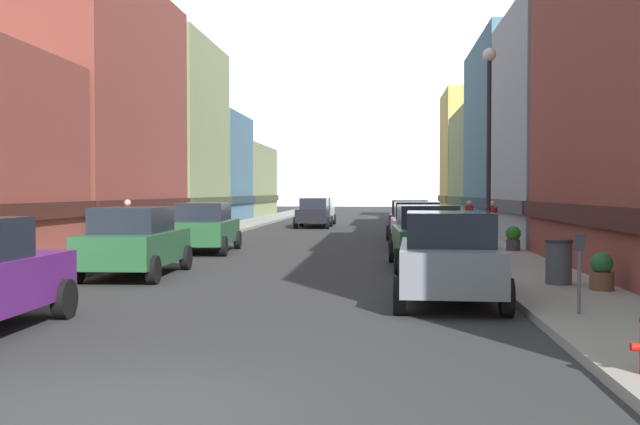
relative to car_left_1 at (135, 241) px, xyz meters
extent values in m
plane|color=#2E2E2E|center=(3.80, -11.64, -0.90)|extent=(400.00, 400.00, 0.00)
cube|color=gray|center=(-2.45, 23.36, -0.82)|extent=(2.50, 100.00, 0.15)
cube|color=gray|center=(10.05, 23.36, -0.82)|extent=(2.50, 100.00, 0.15)
cube|color=brown|center=(-7.56, 13.06, 4.70)|extent=(7.72, 12.46, 11.21)
cube|color=#3B1B16|center=(-7.56, 13.06, 0.70)|extent=(8.02, 12.46, 0.50)
cube|color=#8C9966|center=(-8.43, 24.94, 4.61)|extent=(9.45, 10.25, 11.01)
cube|color=#3F442D|center=(-8.43, 24.94, 0.70)|extent=(9.75, 10.25, 0.50)
cube|color=slate|center=(-6.70, 34.76, 2.96)|extent=(6.00, 8.88, 7.72)
cube|color=#22333F|center=(-6.70, 34.76, 0.70)|extent=(6.30, 8.88, 0.50)
cube|color=#8C9966|center=(-7.49, 45.88, 2.17)|extent=(7.58, 12.95, 6.13)
cube|color=#3F442D|center=(-7.49, 45.88, 0.70)|extent=(7.88, 12.95, 0.50)
cube|color=#99A5B2|center=(15.38, 12.20, 3.81)|extent=(8.17, 8.57, 9.42)
cube|color=#444A50|center=(15.38, 12.20, 0.70)|extent=(8.47, 8.57, 0.50)
cube|color=slate|center=(14.70, 22.40, 4.20)|extent=(6.79, 11.73, 10.20)
cube|color=#22333F|center=(14.70, 22.40, 0.70)|extent=(7.09, 11.73, 0.50)
cube|color=#8C9966|center=(16.19, 33.59, 2.92)|extent=(9.79, 10.54, 7.63)
cube|color=#3F442D|center=(16.19, 33.59, 0.70)|extent=(10.09, 10.54, 0.50)
cube|color=#D8B259|center=(16.19, 43.50, 4.25)|extent=(9.77, 8.35, 10.29)
cube|color=brown|center=(16.19, 43.50, 0.70)|extent=(10.07, 8.35, 0.50)
cylinder|color=black|center=(0.90, -6.34, -0.56)|extent=(0.23, 0.68, 0.68)
cube|color=#265933|center=(0.00, 0.06, -0.16)|extent=(1.97, 4.45, 0.80)
cube|color=#1E232D|center=(0.01, -0.19, 0.56)|extent=(1.66, 2.25, 0.64)
cylinder|color=black|center=(-0.97, 1.68, -0.56)|extent=(0.24, 0.69, 0.68)
cylinder|color=black|center=(0.87, 1.74, -0.56)|extent=(0.24, 0.69, 0.68)
cylinder|color=black|center=(-0.87, -1.61, -0.56)|extent=(0.24, 0.69, 0.68)
cylinder|color=black|center=(0.97, -1.56, -0.56)|extent=(0.24, 0.69, 0.68)
cube|color=#265933|center=(0.00, 7.69, -0.16)|extent=(2.05, 4.48, 0.80)
cube|color=#1E232D|center=(0.01, 7.44, 0.56)|extent=(1.70, 2.27, 0.64)
cylinder|color=black|center=(-1.00, 9.29, -0.56)|extent=(0.25, 0.69, 0.68)
cylinder|color=black|center=(0.84, 9.38, -0.56)|extent=(0.25, 0.69, 0.68)
cylinder|color=black|center=(-0.84, 5.99, -0.56)|extent=(0.25, 0.69, 0.68)
cylinder|color=black|center=(1.00, 6.08, -0.56)|extent=(0.25, 0.69, 0.68)
cube|color=slate|center=(7.60, -3.85, -0.16)|extent=(2.01, 4.47, 0.80)
cube|color=#1E232D|center=(7.59, -4.10, 0.56)|extent=(1.68, 2.26, 0.64)
cylinder|color=black|center=(6.74, -2.16, -0.56)|extent=(0.25, 0.69, 0.68)
cylinder|color=black|center=(8.58, -2.23, -0.56)|extent=(0.25, 0.69, 0.68)
cylinder|color=black|center=(6.61, -5.46, -0.56)|extent=(0.25, 0.69, 0.68)
cylinder|color=black|center=(8.45, -5.53, -0.56)|extent=(0.25, 0.69, 0.68)
cube|color=#265933|center=(7.60, 2.82, -0.16)|extent=(1.99, 4.46, 0.80)
cube|color=#1E232D|center=(7.59, 3.07, 0.56)|extent=(1.67, 2.25, 0.64)
cylinder|color=black|center=(8.57, 1.20, -0.56)|extent=(0.24, 0.69, 0.68)
cylinder|color=black|center=(6.73, 1.14, -0.56)|extent=(0.24, 0.69, 0.68)
cylinder|color=black|center=(8.46, 4.50, -0.56)|extent=(0.24, 0.69, 0.68)
cylinder|color=black|center=(6.62, 4.44, -0.56)|extent=(0.24, 0.69, 0.68)
cube|color=silver|center=(7.60, 9.94, -0.16)|extent=(1.90, 4.43, 0.80)
cube|color=#1E232D|center=(7.59, 10.19, 0.56)|extent=(1.63, 2.22, 0.64)
cylinder|color=black|center=(8.54, 8.30, -0.56)|extent=(0.23, 0.68, 0.68)
cylinder|color=black|center=(6.70, 8.28, -0.56)|extent=(0.23, 0.68, 0.68)
cylinder|color=black|center=(8.50, 11.60, -0.56)|extent=(0.23, 0.68, 0.68)
cylinder|color=black|center=(6.66, 11.58, -0.56)|extent=(0.23, 0.68, 0.68)
cube|color=#591E72|center=(7.60, 16.43, -0.16)|extent=(2.02, 4.47, 0.80)
cube|color=#1E232D|center=(7.59, 16.18, 0.56)|extent=(1.69, 2.26, 0.64)
cylinder|color=black|center=(6.75, 18.12, -0.56)|extent=(0.25, 0.69, 0.68)
cylinder|color=black|center=(8.59, 18.04, -0.56)|extent=(0.25, 0.69, 0.68)
cylinder|color=black|center=(6.61, 14.82, -0.56)|extent=(0.25, 0.69, 0.68)
cylinder|color=black|center=(8.45, 14.75, -0.56)|extent=(0.25, 0.69, 0.68)
cube|color=silver|center=(2.20, 29.46, -0.16)|extent=(1.84, 4.40, 0.80)
cube|color=#1E232D|center=(2.20, 29.71, 0.56)|extent=(1.60, 2.20, 0.64)
cylinder|color=black|center=(3.12, 27.81, -0.56)|extent=(0.22, 0.68, 0.68)
cylinder|color=black|center=(1.28, 27.81, -0.56)|extent=(0.22, 0.68, 0.68)
cylinder|color=black|center=(3.12, 31.11, -0.56)|extent=(0.22, 0.68, 0.68)
cylinder|color=black|center=(1.28, 31.11, -0.56)|extent=(0.22, 0.68, 0.68)
cube|color=black|center=(2.20, 26.42, -0.16)|extent=(1.84, 4.40, 0.80)
cube|color=#1E232D|center=(2.20, 26.67, 0.56)|extent=(1.60, 2.20, 0.64)
cylinder|color=black|center=(3.12, 24.77, -0.56)|extent=(0.22, 0.68, 0.68)
cylinder|color=black|center=(1.28, 24.77, -0.56)|extent=(0.22, 0.68, 0.68)
cylinder|color=black|center=(3.12, 28.07, -0.56)|extent=(0.22, 0.68, 0.68)
cylinder|color=black|center=(1.28, 28.07, -0.56)|extent=(0.22, 0.68, 0.68)
cylinder|color=red|center=(9.10, -10.18, -0.45)|extent=(0.10, 0.09, 0.09)
cylinder|color=#595960|center=(9.55, -6.03, -0.22)|extent=(0.06, 0.06, 1.05)
cube|color=#33383F|center=(9.55, -6.03, 0.44)|extent=(0.14, 0.10, 0.28)
cylinder|color=#4C5156|center=(10.15, -1.96, -0.30)|extent=(0.56, 0.56, 0.90)
cylinder|color=#2D2D33|center=(10.15, -1.96, 0.19)|extent=(0.59, 0.59, 0.08)
cylinder|color=brown|center=(-3.20, 5.74, -0.55)|extent=(0.39, 0.39, 0.40)
sphere|color=#1E592D|center=(-3.20, 5.74, -0.13)|extent=(0.54, 0.54, 0.54)
cylinder|color=#4C4C51|center=(10.80, 7.57, -0.56)|extent=(0.47, 0.47, 0.37)
sphere|color=#308726|center=(10.80, 7.57, -0.17)|extent=(0.52, 0.52, 0.52)
cylinder|color=brown|center=(10.80, -2.90, -0.56)|extent=(0.48, 0.48, 0.38)
sphere|color=#296535|center=(10.80, -2.90, -0.19)|extent=(0.45, 0.45, 0.45)
cylinder|color=maroon|center=(10.05, 7.33, -0.01)|extent=(0.36, 0.36, 1.48)
sphere|color=tan|center=(10.05, 7.33, 0.84)|extent=(0.23, 0.23, 0.23)
cylinder|color=maroon|center=(10.05, 14.11, -0.04)|extent=(0.36, 0.36, 1.42)
sphere|color=tan|center=(10.05, 14.11, 0.79)|extent=(0.23, 0.23, 0.23)
cylinder|color=brown|center=(-2.45, 6.55, 0.01)|extent=(0.36, 0.36, 1.51)
sphere|color=tan|center=(-2.45, 6.55, 0.88)|extent=(0.24, 0.24, 0.24)
cylinder|color=black|center=(9.15, 1.77, 2.00)|extent=(0.12, 0.12, 5.50)
sphere|color=white|center=(9.15, 1.77, 4.93)|extent=(0.36, 0.36, 0.36)
cone|color=silver|center=(3.55, 248.36, 56.32)|extent=(315.83, 315.83, 114.44)
camera|label=1|loc=(6.30, -18.70, 1.27)|focal=42.20mm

